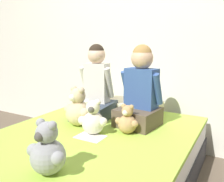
{
  "coord_description": "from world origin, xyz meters",
  "views": [
    {
      "loc": [
        0.96,
        -1.29,
        1.08
      ],
      "look_at": [
        0.0,
        0.4,
        0.69
      ],
      "focal_mm": 38.0,
      "sensor_mm": 36.0,
      "label": 1
    }
  ],
  "objects_px": {
    "teddy_bear_held_by_left_child": "(78,109)",
    "teddy_bear_at_foot_of_bed": "(48,151)",
    "child_on_right": "(140,91)",
    "teddy_bear_between_children": "(93,120)",
    "bed": "(85,165)",
    "child_on_left": "(96,90)",
    "pillow_at_headboard": "(131,107)",
    "sign_card": "(90,137)",
    "teddy_bear_held_by_right_child": "(127,121)"
  },
  "relations": [
    {
      "from": "teddy_bear_held_by_left_child",
      "to": "teddy_bear_at_foot_of_bed",
      "type": "height_order",
      "value": "teddy_bear_held_by_left_child"
    },
    {
      "from": "child_on_right",
      "to": "teddy_bear_between_children",
      "type": "height_order",
      "value": "child_on_right"
    },
    {
      "from": "bed",
      "to": "child_on_left",
      "type": "distance_m",
      "value": 0.7
    },
    {
      "from": "teddy_bear_held_by_left_child",
      "to": "teddy_bear_at_foot_of_bed",
      "type": "relative_size",
      "value": 1.11
    },
    {
      "from": "pillow_at_headboard",
      "to": "sign_card",
      "type": "distance_m",
      "value": 0.74
    },
    {
      "from": "bed",
      "to": "teddy_bear_at_foot_of_bed",
      "type": "relative_size",
      "value": 6.6
    },
    {
      "from": "bed",
      "to": "teddy_bear_between_children",
      "type": "bearing_deg",
      "value": 89.28
    },
    {
      "from": "teddy_bear_held_by_left_child",
      "to": "sign_card",
      "type": "distance_m",
      "value": 0.32
    },
    {
      "from": "teddy_bear_held_by_right_child",
      "to": "teddy_bear_between_children",
      "type": "xyz_separation_m",
      "value": [
        -0.22,
        -0.14,
        0.02
      ]
    },
    {
      "from": "teddy_bear_between_children",
      "to": "teddy_bear_held_by_left_child",
      "type": "bearing_deg",
      "value": 137.62
    },
    {
      "from": "child_on_right",
      "to": "teddy_bear_between_children",
      "type": "bearing_deg",
      "value": -114.55
    },
    {
      "from": "teddy_bear_at_foot_of_bed",
      "to": "sign_card",
      "type": "distance_m",
      "value": 0.54
    },
    {
      "from": "teddy_bear_held_by_left_child",
      "to": "teddy_bear_between_children",
      "type": "xyz_separation_m",
      "value": [
        0.22,
        -0.1,
        -0.03
      ]
    },
    {
      "from": "bed",
      "to": "pillow_at_headboard",
      "type": "relative_size",
      "value": 3.4
    },
    {
      "from": "bed",
      "to": "teddy_bear_held_by_left_child",
      "type": "bearing_deg",
      "value": 135.85
    },
    {
      "from": "pillow_at_headboard",
      "to": "child_on_left",
      "type": "bearing_deg",
      "value": -126.1
    },
    {
      "from": "teddy_bear_held_by_left_child",
      "to": "teddy_bear_between_children",
      "type": "bearing_deg",
      "value": -12.77
    },
    {
      "from": "child_on_left",
      "to": "teddy_bear_held_by_left_child",
      "type": "height_order",
      "value": "child_on_left"
    },
    {
      "from": "bed",
      "to": "sign_card",
      "type": "bearing_deg",
      "value": 68.03
    },
    {
      "from": "teddy_bear_between_children",
      "to": "teddy_bear_at_foot_of_bed",
      "type": "height_order",
      "value": "teddy_bear_at_foot_of_bed"
    },
    {
      "from": "child_on_right",
      "to": "teddy_bear_between_children",
      "type": "distance_m",
      "value": 0.46
    },
    {
      "from": "teddy_bear_held_by_left_child",
      "to": "bed",
      "type": "bearing_deg",
      "value": -32.45
    },
    {
      "from": "child_on_left",
      "to": "bed",
      "type": "bearing_deg",
      "value": -71.03
    },
    {
      "from": "teddy_bear_at_foot_of_bed",
      "to": "child_on_right",
      "type": "bearing_deg",
      "value": 85.2
    },
    {
      "from": "child_on_left",
      "to": "teddy_bear_at_foot_of_bed",
      "type": "bearing_deg",
      "value": -76.44
    },
    {
      "from": "teddy_bear_held_by_left_child",
      "to": "sign_card",
      "type": "bearing_deg",
      "value": -22.91
    },
    {
      "from": "bed",
      "to": "pillow_at_headboard",
      "type": "height_order",
      "value": "pillow_at_headboard"
    },
    {
      "from": "bed",
      "to": "teddy_bear_between_children",
      "type": "height_order",
      "value": "teddy_bear_between_children"
    },
    {
      "from": "teddy_bear_at_foot_of_bed",
      "to": "teddy_bear_held_by_left_child",
      "type": "bearing_deg",
      "value": 117.71
    },
    {
      "from": "child_on_left",
      "to": "teddy_bear_held_by_right_child",
      "type": "height_order",
      "value": "child_on_left"
    },
    {
      "from": "child_on_left",
      "to": "teddy_bear_held_by_right_child",
      "type": "xyz_separation_m",
      "value": [
        0.44,
        -0.23,
        -0.16
      ]
    },
    {
      "from": "bed",
      "to": "teddy_bear_at_foot_of_bed",
      "type": "distance_m",
      "value": 0.58
    },
    {
      "from": "teddy_bear_held_by_right_child",
      "to": "teddy_bear_between_children",
      "type": "relative_size",
      "value": 0.85
    },
    {
      "from": "teddy_bear_at_foot_of_bed",
      "to": "pillow_at_headboard",
      "type": "xyz_separation_m",
      "value": [
        -0.11,
        1.25,
        -0.07
      ]
    },
    {
      "from": "child_on_left",
      "to": "pillow_at_headboard",
      "type": "relative_size",
      "value": 1.16
    },
    {
      "from": "teddy_bear_held_by_right_child",
      "to": "sign_card",
      "type": "height_order",
      "value": "teddy_bear_held_by_right_child"
    },
    {
      "from": "teddy_bear_between_children",
      "to": "teddy_bear_at_foot_of_bed",
      "type": "relative_size",
      "value": 0.91
    },
    {
      "from": "child_on_right",
      "to": "teddy_bear_held_by_right_child",
      "type": "distance_m",
      "value": 0.3
    },
    {
      "from": "child_on_left",
      "to": "teddy_bear_held_by_right_child",
      "type": "relative_size",
      "value": 2.92
    },
    {
      "from": "pillow_at_headboard",
      "to": "sign_card",
      "type": "height_order",
      "value": "pillow_at_headboard"
    },
    {
      "from": "pillow_at_headboard",
      "to": "sign_card",
      "type": "xyz_separation_m",
      "value": [
        0.02,
        -0.73,
        -0.05
      ]
    },
    {
      "from": "teddy_bear_held_by_right_child",
      "to": "teddy_bear_held_by_left_child",
      "type": "bearing_deg",
      "value": -173.85
    },
    {
      "from": "teddy_bear_between_children",
      "to": "teddy_bear_at_foot_of_bed",
      "type": "bearing_deg",
      "value": -97.38
    },
    {
      "from": "teddy_bear_held_by_left_child",
      "to": "teddy_bear_at_foot_of_bed",
      "type": "xyz_separation_m",
      "value": [
        0.33,
        -0.68,
        -0.01
      ]
    },
    {
      "from": "teddy_bear_at_foot_of_bed",
      "to": "pillow_at_headboard",
      "type": "distance_m",
      "value": 1.26
    },
    {
      "from": "child_on_right",
      "to": "sign_card",
      "type": "relative_size",
      "value": 3.17
    },
    {
      "from": "teddy_bear_between_children",
      "to": "pillow_at_headboard",
      "type": "height_order",
      "value": "teddy_bear_between_children"
    },
    {
      "from": "bed",
      "to": "teddy_bear_held_by_left_child",
      "type": "xyz_separation_m",
      "value": [
        -0.22,
        0.21,
        0.34
      ]
    },
    {
      "from": "teddy_bear_held_by_right_child",
      "to": "pillow_at_headboard",
      "type": "height_order",
      "value": "teddy_bear_held_by_right_child"
    },
    {
      "from": "teddy_bear_held_by_right_child",
      "to": "sign_card",
      "type": "relative_size",
      "value": 1.09
    }
  ]
}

